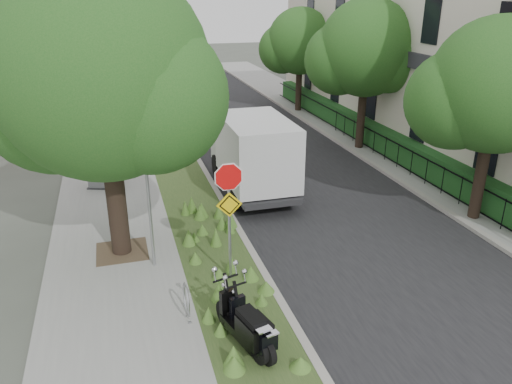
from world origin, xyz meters
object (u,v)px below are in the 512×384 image
sign_assembly (229,198)px  scooter_far (255,333)px  scooter_near (247,330)px  utility_cabinet (101,171)px  box_truck (253,150)px

sign_assembly → scooter_far: bearing=-93.4°
scooter_near → utility_cabinet: (-2.78, 10.19, 0.17)m
scooter_near → box_truck: 8.93m
sign_assembly → scooter_near: sign_assembly is taller
scooter_far → box_truck: size_ratio=0.33×
sign_assembly → box_truck: sign_assembly is taller
sign_assembly → scooter_far: size_ratio=1.80×
scooter_far → sign_assembly: bearing=86.6°
scooter_near → box_truck: bearing=73.3°
scooter_near → utility_cabinet: bearing=105.3°
box_truck → utility_cabinet: bearing=162.4°
sign_assembly → utility_cabinet: bearing=112.4°
sign_assembly → scooter_far: 3.33m
scooter_far → utility_cabinet: bearing=105.8°
sign_assembly → scooter_near: 3.22m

